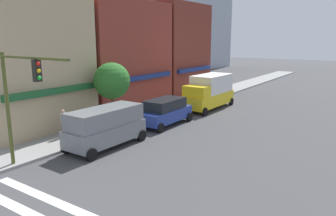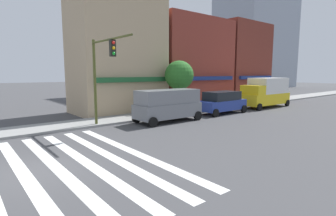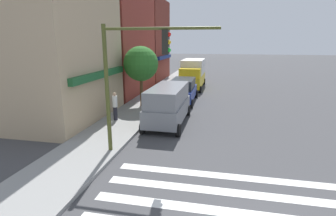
{
  "view_description": "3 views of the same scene",
  "coord_description": "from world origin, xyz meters",
  "px_view_note": "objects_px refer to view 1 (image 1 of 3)",
  "views": [
    {
      "loc": [
        -3.43,
        -8.73,
        6.32
      ],
      "look_at": [
        16.31,
        4.7,
        1.2
      ],
      "focal_mm": 35.0,
      "sensor_mm": 36.0,
      "label": 1
    },
    {
      "loc": [
        -2.16,
        -10.06,
        3.54
      ],
      "look_at": [
        9.82,
        4.7,
        1.0
      ],
      "focal_mm": 28.0,
      "sensor_mm": 36.0,
      "label": 2
    },
    {
      "loc": [
        -5.43,
        1.52,
        5.01
      ],
      "look_at": [
        9.82,
        4.7,
        1.0
      ],
      "focal_mm": 28.0,
      "sensor_mm": 36.0,
      "label": 3
    }
  ],
  "objects_px": {
    "traffic_signal": "(20,91)",
    "suv_blue": "(165,111)",
    "van_grey": "(106,126)",
    "pedestrian_white_shirt": "(64,123)",
    "street_tree": "(112,81)",
    "box_truck_yellow": "(209,91)"
  },
  "relations": [
    {
      "from": "van_grey",
      "to": "suv_blue",
      "type": "distance_m",
      "value": 6.11
    },
    {
      "from": "van_grey",
      "to": "suv_blue",
      "type": "xyz_separation_m",
      "value": [
        6.1,
        0.0,
        -0.25
      ]
    },
    {
      "from": "van_grey",
      "to": "street_tree",
      "type": "bearing_deg",
      "value": 38.88
    },
    {
      "from": "suv_blue",
      "to": "street_tree",
      "type": "xyz_separation_m",
      "value": [
        -2.56,
        2.8,
        2.31
      ]
    },
    {
      "from": "suv_blue",
      "to": "traffic_signal",
      "type": "bearing_deg",
      "value": 176.74
    },
    {
      "from": "pedestrian_white_shirt",
      "to": "traffic_signal",
      "type": "bearing_deg",
      "value": 81.89
    },
    {
      "from": "box_truck_yellow",
      "to": "pedestrian_white_shirt",
      "type": "xyz_separation_m",
      "value": [
        -13.48,
        3.3,
        -0.51
      ]
    },
    {
      "from": "van_grey",
      "to": "traffic_signal",
      "type": "bearing_deg",
      "value": 174.28
    },
    {
      "from": "traffic_signal",
      "to": "van_grey",
      "type": "bearing_deg",
      "value": -6.3
    },
    {
      "from": "van_grey",
      "to": "suv_blue",
      "type": "relative_size",
      "value": 1.06
    },
    {
      "from": "van_grey",
      "to": "box_truck_yellow",
      "type": "distance_m",
      "value": 13.08
    },
    {
      "from": "traffic_signal",
      "to": "van_grey",
      "type": "xyz_separation_m",
      "value": [
        4.82,
        -0.53,
        -2.64
      ]
    },
    {
      "from": "traffic_signal",
      "to": "suv_blue",
      "type": "distance_m",
      "value": 11.31
    },
    {
      "from": "traffic_signal",
      "to": "suv_blue",
      "type": "xyz_separation_m",
      "value": [
        10.93,
        -0.53,
        -2.89
      ]
    },
    {
      "from": "suv_blue",
      "to": "box_truck_yellow",
      "type": "bearing_deg",
      "value": -0.47
    },
    {
      "from": "box_truck_yellow",
      "to": "pedestrian_white_shirt",
      "type": "bearing_deg",
      "value": 166.97
    },
    {
      "from": "van_grey",
      "to": "street_tree",
      "type": "relative_size",
      "value": 1.12
    },
    {
      "from": "pedestrian_white_shirt",
      "to": "street_tree",
      "type": "height_order",
      "value": "street_tree"
    },
    {
      "from": "traffic_signal",
      "to": "pedestrian_white_shirt",
      "type": "relative_size",
      "value": 3.21
    },
    {
      "from": "van_grey",
      "to": "pedestrian_white_shirt",
      "type": "xyz_separation_m",
      "value": [
        -0.41,
        3.3,
        -0.21
      ]
    },
    {
      "from": "van_grey",
      "to": "street_tree",
      "type": "xyz_separation_m",
      "value": [
        3.55,
        2.8,
        2.06
      ]
    },
    {
      "from": "pedestrian_white_shirt",
      "to": "street_tree",
      "type": "distance_m",
      "value": 4.59
    }
  ]
}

